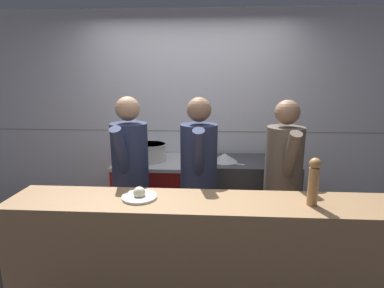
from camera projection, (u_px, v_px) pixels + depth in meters
The scene contains 12 objects.
wall_back_tiled at pixel (191, 119), 3.76m from camera, with size 8.00×0.06×2.60m.
oven_range at pixel (154, 195), 3.59m from camera, with size 0.83×0.71×0.87m.
prep_counter at pixel (241, 197), 3.52m from camera, with size 1.21×0.65×0.88m.
pass_counter at pixel (202, 261), 2.23m from camera, with size 2.81×0.45×0.96m.
stock_pot at pixel (151, 152), 3.44m from camera, with size 0.34×0.34×0.20m.
mixing_bowl_steel at pixel (225, 157), 3.39m from camera, with size 0.29×0.29×0.09m.
chefs_knife at pixel (224, 162), 3.35m from camera, with size 0.37×0.20×0.02m.
plated_dish_main at pixel (139, 195), 2.16m from camera, with size 0.25×0.25×0.09m.
pepper_mill at pixel (314, 181), 2.02m from camera, with size 0.08×0.08×0.33m.
chef_head_cook at pixel (131, 175), 2.80m from camera, with size 0.36×0.72×1.65m.
chef_sous at pixel (199, 177), 2.76m from camera, with size 0.34×0.72×1.65m.
chef_line at pixel (283, 180), 2.71m from camera, with size 0.33×0.71×1.63m.
Camera 1 is at (0.24, -2.25, 1.82)m, focal length 28.00 mm.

